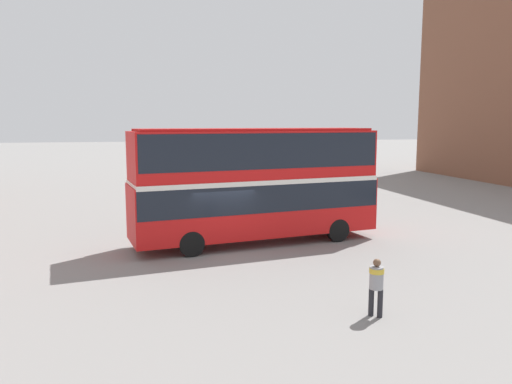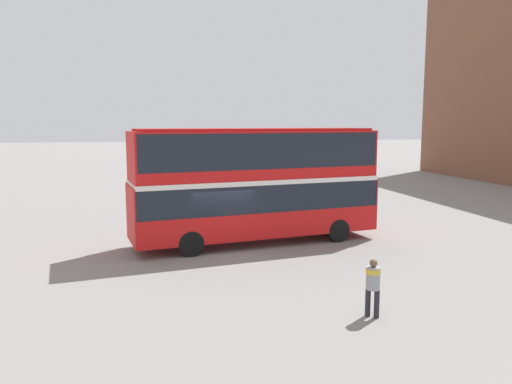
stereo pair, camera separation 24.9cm
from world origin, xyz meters
name	(u,v)px [view 2 (the right image)]	position (x,y,z in m)	size (l,w,h in m)	color
ground_plane	(222,250)	(0.00, 0.00, 0.00)	(240.00, 240.00, 0.00)	gray
double_decker_bus	(256,178)	(1.62, 1.01, 2.80)	(10.83, 4.23, 4.90)	red
pedestrian_foreground	(373,282)	(2.87, -7.80, 0.97)	(0.55, 0.55, 1.59)	#232328
parked_car_kerb_near	(289,188)	(6.38, 12.38, 0.80)	(4.67, 2.61, 1.59)	silver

